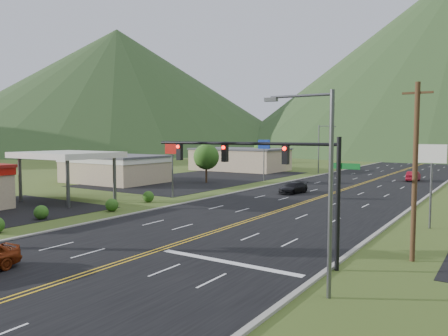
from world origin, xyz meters
The scene contains 15 objects.
traffic_signal centered at (6.48, 14.00, 5.33)m, with size 13.10×0.43×7.00m.
streetlight_east centered at (11.18, 10.00, 5.18)m, with size 3.28×0.25×9.00m.
streetlight_west centered at (-11.68, 70.00, 5.18)m, with size 3.28×0.25×9.00m.
gas_canopy centered at (-22.00, 22.00, 4.87)m, with size 10.00×8.00×5.30m.
building_west_mid centered at (-32.00, 38.00, 2.27)m, with size 14.40×10.40×4.10m.
building_west_far centered at (-28.00, 68.00, 2.26)m, with size 18.40×11.40×4.50m.
pole_sign_west_a centered at (-14.00, 30.00, 5.05)m, with size 2.00×0.18×6.40m.
pole_sign_west_b centered at (-14.00, 52.00, 5.05)m, with size 2.00×0.18×6.40m.
pole_sign_east_a centered at (13.00, 28.00, 5.05)m, with size 2.00×0.18×6.40m.
tree_west_a centered at (-20.00, 45.00, 3.89)m, with size 3.84×3.84×5.82m.
tree_west_b centered at (-25.00, 72.00, 3.89)m, with size 3.84×3.84×5.82m.
utility_pole_a centered at (13.50, 18.00, 5.13)m, with size 1.60×0.28×10.00m.
mountain_nw centered at (-148.49, 148.49, 30.00)m, with size 190.00×190.00×60.00m, color #22391A.
car_dark_mid centered at (-3.99, 40.80, 0.67)m, with size 1.88×4.64×1.35m, color black.
car_red_far centered at (5.59, 64.29, 0.75)m, with size 1.58×4.54×1.50m, color maroon.
Camera 1 is at (17.81, -8.00, 7.06)m, focal length 35.00 mm.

